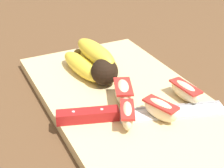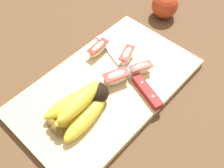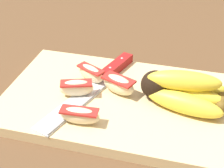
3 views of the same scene
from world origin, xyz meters
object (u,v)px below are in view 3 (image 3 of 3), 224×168
apple_wedge_extra (91,73)px  banana_bunch (182,91)px  chefs_knife (103,79)px  apple_wedge_near (79,115)px  apple_wedge_middle (76,88)px  apple_wedge_far (118,84)px

apple_wedge_extra → banana_bunch: bearing=-8.1°
banana_bunch → apple_wedge_extra: 0.18m
chefs_knife → apple_wedge_near: apple_wedge_near is taller
chefs_knife → apple_wedge_near: size_ratio=3.94×
chefs_knife → banana_bunch: bearing=-10.9°
chefs_knife → apple_wedge_middle: 0.07m
banana_bunch → apple_wedge_far: size_ratio=2.15×
chefs_knife → apple_wedge_far: bearing=-38.1°
apple_wedge_near → apple_wedge_far: size_ratio=0.97×
banana_bunch → apple_wedge_near: 0.19m
apple_wedge_near → apple_wedge_middle: bearing=113.4°
banana_bunch → chefs_knife: size_ratio=0.56×
apple_wedge_near → apple_wedge_middle: 0.08m
apple_wedge_far → chefs_knife: bearing=141.9°
chefs_knife → apple_wedge_far: apple_wedge_far is taller
banana_bunch → apple_wedge_extra: banana_bunch is taller
apple_wedge_near → apple_wedge_extra: bearing=99.5°
apple_wedge_extra → chefs_knife: bearing=10.7°
banana_bunch → apple_wedge_extra: bearing=171.9°
banana_bunch → apple_wedge_far: 0.12m
apple_wedge_middle → apple_wedge_near: bearing=-66.6°
chefs_knife → apple_wedge_middle: apple_wedge_middle is taller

